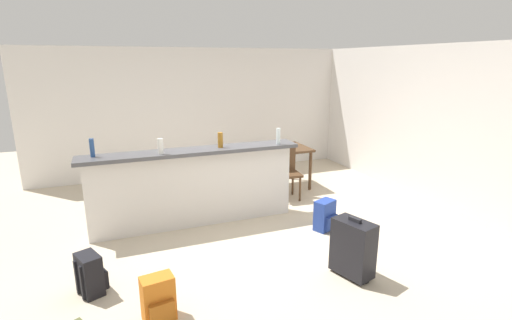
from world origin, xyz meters
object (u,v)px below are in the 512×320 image
backpack_orange (158,300)px  backpack_blue (325,216)px  bottle_blue (92,148)px  bottle_white (160,146)px  dining_table (277,153)px  dining_chair_near_partition (286,168)px  backpack_black (91,275)px  suitcase_upright_black (353,248)px  bottle_clear (278,136)px  bottle_amber (220,140)px

backpack_orange → backpack_blue: (2.36, 1.08, 0.00)m
bottle_blue → backpack_orange: size_ratio=0.55×
bottle_blue → bottle_white: size_ratio=1.15×
dining_table → dining_chair_near_partition: dining_chair_near_partition is taller
backpack_blue → bottle_blue: bearing=163.0°
backpack_black → bottle_blue: bearing=86.5°
bottle_white → dining_chair_near_partition: size_ratio=0.22×
bottle_white → suitcase_upright_black: size_ratio=0.30×
dining_table → dining_chair_near_partition: 0.55m
backpack_orange → suitcase_upright_black: suitcase_upright_black is taller
bottle_clear → dining_table: bearing=65.9°
bottle_blue → dining_table: size_ratio=0.21×
backpack_orange → backpack_blue: size_ratio=1.00×
bottle_clear → backpack_blue: bottle_clear is taller
dining_chair_near_partition → backpack_orange: (-2.41, -2.44, -0.31)m
bottle_white → dining_table: 2.53m
bottle_clear → backpack_black: size_ratio=0.55×
bottle_amber → backpack_blue: bearing=-33.4°
bottle_white → dining_chair_near_partition: bearing=16.9°
bottle_clear → bottle_white: bearing=179.9°
backpack_blue → suitcase_upright_black: bearing=-106.9°
backpack_blue → dining_table: bearing=85.9°
backpack_orange → backpack_black: 0.87m
dining_chair_near_partition → suitcase_upright_black: 2.49m
bottle_clear → suitcase_upright_black: bearing=-88.2°
dining_chair_near_partition → suitcase_upright_black: dining_chair_near_partition is taller
bottle_amber → suitcase_upright_black: bottle_amber is taller
dining_table → suitcase_upright_black: bearing=-98.9°
dining_chair_near_partition → backpack_blue: dining_chair_near_partition is taller
dining_chair_near_partition → backpack_blue: (-0.05, -1.35, -0.31)m
dining_table → suitcase_upright_black: (-0.47, -2.98, -0.32)m
bottle_blue → backpack_blue: size_ratio=0.55×
bottle_amber → dining_chair_near_partition: size_ratio=0.23×
bottle_white → backpack_blue: bearing=-19.4°
dining_table → backpack_black: size_ratio=2.62×
backpack_orange → suitcase_upright_black: 2.03m
suitcase_upright_black → backpack_blue: 1.16m
dining_chair_near_partition → bottle_blue: bearing=-170.6°
bottle_blue → backpack_orange: 2.25m
suitcase_upright_black → bottle_blue: bearing=142.0°
suitcase_upright_black → backpack_blue: bearing=73.1°
backpack_blue → bottle_white: bearing=160.6°
dining_chair_near_partition → backpack_blue: 1.39m
bottle_blue → bottle_clear: same height
bottle_white → suitcase_upright_black: bearing=-46.8°
bottle_amber → dining_chair_near_partition: bottle_amber is taller
bottle_amber → bottle_clear: bearing=-6.4°
backpack_orange → backpack_black: (-0.57, 0.65, 0.00)m
bottle_amber → backpack_black: (-1.71, -1.24, -0.99)m
bottle_amber → dining_table: (1.36, 1.08, -0.55)m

